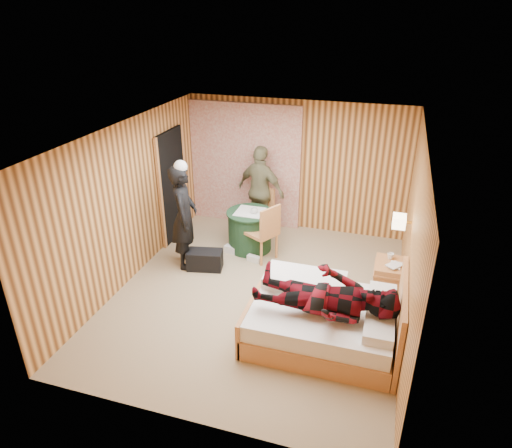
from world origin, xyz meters
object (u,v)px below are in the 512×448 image
(chair_far, at_px, (262,208))
(duffel_bag, at_px, (205,260))
(man_on_bed, at_px, (326,287))
(chair_near, at_px, (265,229))
(woman_standing, at_px, (184,217))
(wall_lamp, at_px, (399,221))
(man_at_table, at_px, (261,191))
(round_table, at_px, (250,230))
(nightstand, at_px, (387,278))
(bed, at_px, (324,319))

(chair_far, xyz_separation_m, duffel_bag, (-0.54, -1.55, -0.38))
(duffel_bag, distance_m, man_on_bed, 2.73)
(chair_near, xyz_separation_m, duffel_bag, (-0.88, -0.58, -0.43))
(chair_near, distance_m, woman_standing, 1.37)
(wall_lamp, height_order, man_on_bed, man_on_bed)
(man_at_table, bearing_deg, man_on_bed, 138.87)
(round_table, bearing_deg, chair_far, 87.14)
(nightstand, bearing_deg, woman_standing, -179.17)
(nightstand, distance_m, woman_standing, 3.35)
(chair_far, relative_size, man_on_bed, 0.53)
(duffel_bag, xyz_separation_m, man_on_bed, (2.22, -1.40, 0.77))
(woman_standing, bearing_deg, nightstand, -106.13)
(man_at_table, bearing_deg, chair_far, 147.91)
(round_table, relative_size, woman_standing, 0.47)
(chair_far, relative_size, duffel_bag, 1.61)
(chair_far, xyz_separation_m, woman_standing, (-0.89, -1.50, 0.35))
(chair_far, bearing_deg, man_on_bed, -36.81)
(bed, height_order, duffel_bag, bed)
(bed, xyz_separation_m, nightstand, (0.75, 1.27, -0.00))
(nightstand, xyz_separation_m, chair_near, (-2.06, 0.48, 0.30))
(chair_far, xyz_separation_m, man_at_table, (-0.03, 0.04, 0.32))
(man_on_bed, bearing_deg, duffel_bag, 147.81)
(round_table, height_order, man_on_bed, man_on_bed)
(woman_standing, bearing_deg, duffel_bag, -114.95)
(nightstand, distance_m, man_on_bed, 1.78)
(wall_lamp, xyz_separation_m, man_at_table, (-2.48, 1.59, -0.44))
(duffel_bag, height_order, man_on_bed, man_on_bed)
(wall_lamp, bearing_deg, man_at_table, 147.30)
(duffel_bag, bearing_deg, chair_far, 58.90)
(chair_near, bearing_deg, man_at_table, -131.03)
(woman_standing, bearing_deg, round_table, -62.23)
(chair_far, bearing_deg, nightstand, -7.59)
(wall_lamp, bearing_deg, duffel_bag, 179.92)
(chair_far, distance_m, man_at_table, 0.33)
(bed, xyz_separation_m, round_table, (-1.69, 2.06, 0.08))
(chair_far, bearing_deg, woman_standing, -97.08)
(round_table, bearing_deg, duffel_bag, -119.50)
(nightstand, bearing_deg, bed, -120.66)
(duffel_bag, relative_size, man_at_table, 0.34)
(wall_lamp, xyz_separation_m, round_table, (-2.48, 0.90, -0.93))
(round_table, bearing_deg, man_at_table, 90.00)
(chair_near, distance_m, duffel_bag, 1.14)
(round_table, relative_size, man_on_bed, 0.47)
(duffel_bag, bearing_deg, wall_lamp, -11.99)
(chair_near, bearing_deg, round_table, -101.57)
(man_at_table, xyz_separation_m, man_on_bed, (1.71, -2.99, 0.07))
(bed, bearing_deg, woman_standing, 154.41)
(duffel_bag, bearing_deg, man_on_bed, -44.10)
(nightstand, height_order, chair_far, chair_far)
(nightstand, relative_size, chair_near, 0.57)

